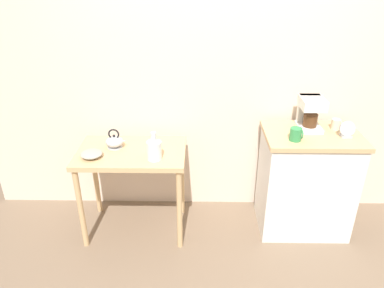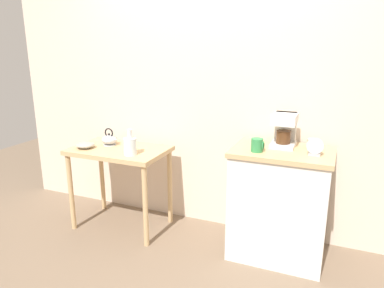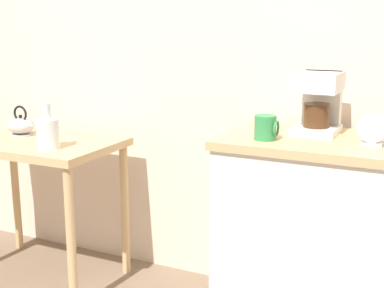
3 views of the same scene
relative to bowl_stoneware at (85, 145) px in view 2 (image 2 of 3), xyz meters
The scene contains 11 objects.
ground_plane 1.30m from the bowl_stoneware, ahead, with size 8.00×8.00×0.00m, color #7A6651.
back_wall 1.39m from the bowl_stoneware, 26.19° to the left, with size 4.40×0.10×2.80m, color beige.
wooden_table 0.33m from the bowl_stoneware, 22.10° to the left, with size 0.85×0.54×0.76m.
kitchen_counter 1.75m from the bowl_stoneware, ahead, with size 0.75×0.52×0.89m.
bowl_stoneware is the anchor object (origin of this frame).
teakettle 0.22m from the bowl_stoneware, 48.85° to the left, with size 0.17×0.14×0.16m.
glass_carafe_vase 0.48m from the bowl_stoneware, ahead, with size 0.11×0.11×0.22m.
coffee_maker 1.74m from the bowl_stoneware, ahead, with size 0.18×0.22×0.26m.
mug_tall_green 1.55m from the bowl_stoneware, ahead, with size 0.09×0.09×0.10m.
mug_small_cream 1.94m from the bowl_stoneware, ahead, with size 0.08×0.07×0.08m.
table_clock 1.95m from the bowl_stoneware, ahead, with size 0.12×0.06×0.13m.
Camera 2 is at (1.06, -2.65, 1.66)m, focal length 33.67 mm.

